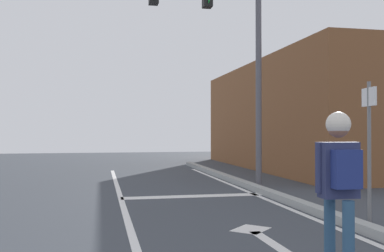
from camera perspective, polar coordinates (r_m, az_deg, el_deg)
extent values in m
cube|color=silver|center=(6.86, -8.05, -13.09)|extent=(0.12, 20.00, 0.01)
cube|color=silver|center=(7.70, 16.01, -11.70)|extent=(0.12, 20.00, 0.01)
cube|color=silver|center=(10.07, 0.11, -9.10)|extent=(3.23, 0.40, 0.01)
cube|color=silver|center=(6.06, 10.41, -14.77)|extent=(0.16, 1.40, 0.01)
cube|color=silver|center=(6.83, 7.64, -13.15)|extent=(0.71, 0.71, 0.01)
cube|color=#959998|center=(7.81, 17.66, -11.04)|extent=(0.24, 24.00, 0.14)
cylinder|color=#2C4F73|center=(4.70, 17.46, -13.15)|extent=(0.11, 0.11, 0.76)
cylinder|color=#2C4F73|center=(4.39, 19.68, -14.03)|extent=(0.11, 0.11, 0.76)
cube|color=navy|center=(4.44, 18.49, -5.44)|extent=(0.36, 0.19, 0.53)
cylinder|color=navy|center=(4.38, 16.15, -5.19)|extent=(0.07, 0.07, 0.48)
cylinder|color=navy|center=(4.56, 20.38, -5.00)|extent=(0.07, 0.10, 0.49)
sphere|color=#925F47|center=(4.43, 18.47, -0.10)|extent=(0.21, 0.21, 0.21)
sphere|color=silver|center=(4.43, 18.47, 0.24)|extent=(0.24, 0.24, 0.24)
cube|color=navy|center=(4.32, 19.39, -5.31)|extent=(0.26, 0.15, 0.36)
cylinder|color=#595861|center=(12.09, 8.65, 6.39)|extent=(0.16, 0.16, 5.93)
cylinder|color=green|center=(11.93, 2.19, 15.89)|extent=(0.02, 0.10, 0.10)
cylinder|color=slate|center=(7.66, 22.04, -3.14)|extent=(0.06, 0.06, 2.28)
cube|color=white|center=(7.67, 22.01, 3.53)|extent=(0.10, 0.44, 0.30)
cube|color=brown|center=(19.15, 20.17, 1.12)|extent=(8.94, 12.15, 4.13)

